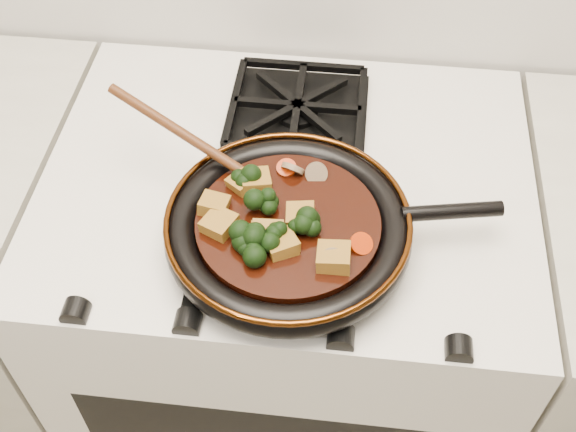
# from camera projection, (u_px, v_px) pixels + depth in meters

# --- Properties ---
(stove) EXTENTS (0.76, 0.60, 0.90)m
(stove) POSITION_uv_depth(u_px,v_px,m) (288.00, 329.00, 1.46)
(stove) COLOR silver
(stove) RESTS_ON ground
(burner_grate_front) EXTENTS (0.23, 0.23, 0.03)m
(burner_grate_front) POSITION_uv_depth(u_px,v_px,m) (277.00, 242.00, 1.01)
(burner_grate_front) COLOR black
(burner_grate_front) RESTS_ON stove
(burner_grate_back) EXTENTS (0.23, 0.23, 0.03)m
(burner_grate_back) POSITION_uv_depth(u_px,v_px,m) (297.00, 110.00, 1.19)
(burner_grate_back) COLOR black
(burner_grate_back) RESTS_ON stove
(skillet) EXTENTS (0.46, 0.34, 0.05)m
(skillet) POSITION_uv_depth(u_px,v_px,m) (290.00, 228.00, 0.99)
(skillet) COLOR black
(skillet) RESTS_ON burner_grate_front
(braising_sauce) EXTENTS (0.25, 0.25, 0.02)m
(braising_sauce) POSITION_uv_depth(u_px,v_px,m) (288.00, 226.00, 0.99)
(braising_sauce) COLOR black
(braising_sauce) RESTS_ON skillet
(tofu_cube_0) EXTENTS (0.05, 0.05, 0.02)m
(tofu_cube_0) POSITION_uv_depth(u_px,v_px,m) (219.00, 224.00, 0.97)
(tofu_cube_0) COLOR olive
(tofu_cube_0) RESTS_ON braising_sauce
(tofu_cube_1) EXTENTS (0.04, 0.04, 0.03)m
(tofu_cube_1) POSITION_uv_depth(u_px,v_px,m) (214.00, 205.00, 0.99)
(tofu_cube_1) COLOR olive
(tofu_cube_1) RESTS_ON braising_sauce
(tofu_cube_2) EXTENTS (0.05, 0.05, 0.03)m
(tofu_cube_2) POSITION_uv_depth(u_px,v_px,m) (281.00, 245.00, 0.94)
(tofu_cube_2) COLOR olive
(tofu_cube_2) RESTS_ON braising_sauce
(tofu_cube_3) EXTENTS (0.05, 0.05, 0.03)m
(tofu_cube_3) POSITION_uv_depth(u_px,v_px,m) (241.00, 183.00, 1.02)
(tofu_cube_3) COLOR olive
(tofu_cube_3) RESTS_ON braising_sauce
(tofu_cube_4) EXTENTS (0.04, 0.04, 0.02)m
(tofu_cube_4) POSITION_uv_depth(u_px,v_px,m) (300.00, 216.00, 0.98)
(tofu_cube_4) COLOR olive
(tofu_cube_4) RESTS_ON braising_sauce
(tofu_cube_5) EXTENTS (0.04, 0.04, 0.03)m
(tofu_cube_5) POSITION_uv_depth(u_px,v_px,m) (265.00, 236.00, 0.95)
(tofu_cube_5) COLOR olive
(tofu_cube_5) RESTS_ON braising_sauce
(tofu_cube_6) EXTENTS (0.04, 0.05, 0.03)m
(tofu_cube_6) POSITION_uv_depth(u_px,v_px,m) (334.00, 258.00, 0.93)
(tofu_cube_6) COLOR olive
(tofu_cube_6) RESTS_ON braising_sauce
(tofu_cube_7) EXTENTS (0.05, 0.05, 0.02)m
(tofu_cube_7) POSITION_uv_depth(u_px,v_px,m) (283.00, 243.00, 0.95)
(tofu_cube_7) COLOR olive
(tofu_cube_7) RESTS_ON braising_sauce
(tofu_cube_8) EXTENTS (0.05, 0.05, 0.03)m
(tofu_cube_8) POSITION_uv_depth(u_px,v_px,m) (268.00, 236.00, 0.95)
(tofu_cube_8) COLOR olive
(tofu_cube_8) RESTS_ON braising_sauce
(tofu_cube_9) EXTENTS (0.05, 0.05, 0.03)m
(tofu_cube_9) POSITION_uv_depth(u_px,v_px,m) (256.00, 182.00, 1.02)
(tofu_cube_9) COLOR olive
(tofu_cube_9) RESTS_ON braising_sauce
(broccoli_floret_0) EXTENTS (0.08, 0.09, 0.07)m
(broccoli_floret_0) POSITION_uv_depth(u_px,v_px,m) (241.00, 183.00, 1.01)
(broccoli_floret_0) COLOR black
(broccoli_floret_0) RESTS_ON braising_sauce
(broccoli_floret_1) EXTENTS (0.08, 0.08, 0.08)m
(broccoli_floret_1) POSITION_uv_depth(u_px,v_px,m) (306.00, 222.00, 0.96)
(broccoli_floret_1) COLOR black
(broccoli_floret_1) RESTS_ON braising_sauce
(broccoli_floret_2) EXTENTS (0.09, 0.09, 0.07)m
(broccoli_floret_2) POSITION_uv_depth(u_px,v_px,m) (263.00, 202.00, 0.99)
(broccoli_floret_2) COLOR black
(broccoli_floret_2) RESTS_ON braising_sauce
(broccoli_floret_3) EXTENTS (0.09, 0.09, 0.07)m
(broccoli_floret_3) POSITION_uv_depth(u_px,v_px,m) (250.00, 241.00, 0.94)
(broccoli_floret_3) COLOR black
(broccoli_floret_3) RESTS_ON braising_sauce
(broccoli_floret_4) EXTENTS (0.09, 0.09, 0.06)m
(broccoli_floret_4) POSITION_uv_depth(u_px,v_px,m) (252.00, 250.00, 0.94)
(broccoli_floret_4) COLOR black
(broccoli_floret_4) RESTS_ON braising_sauce
(broccoli_floret_5) EXTENTS (0.08, 0.08, 0.05)m
(broccoli_floret_5) POSITION_uv_depth(u_px,v_px,m) (281.00, 239.00, 0.95)
(broccoli_floret_5) COLOR black
(broccoli_floret_5) RESTS_ON braising_sauce
(carrot_coin_0) EXTENTS (0.03, 0.03, 0.02)m
(carrot_coin_0) POSITION_uv_depth(u_px,v_px,m) (286.00, 168.00, 1.04)
(carrot_coin_0) COLOR #AE2804
(carrot_coin_0) RESTS_ON braising_sauce
(carrot_coin_1) EXTENTS (0.03, 0.03, 0.01)m
(carrot_coin_1) POSITION_uv_depth(u_px,v_px,m) (229.00, 225.00, 0.97)
(carrot_coin_1) COLOR #AE2804
(carrot_coin_1) RESTS_ON braising_sauce
(carrot_coin_2) EXTENTS (0.03, 0.03, 0.01)m
(carrot_coin_2) POSITION_uv_depth(u_px,v_px,m) (267.00, 234.00, 0.96)
(carrot_coin_2) COLOR #AE2804
(carrot_coin_2) RESTS_ON braising_sauce
(carrot_coin_3) EXTENTS (0.03, 0.03, 0.02)m
(carrot_coin_3) POSITION_uv_depth(u_px,v_px,m) (219.00, 221.00, 0.97)
(carrot_coin_3) COLOR #AE2804
(carrot_coin_3) RESTS_ON braising_sauce
(carrot_coin_4) EXTENTS (0.03, 0.03, 0.03)m
(carrot_coin_4) POSITION_uv_depth(u_px,v_px,m) (361.00, 244.00, 0.95)
(carrot_coin_4) COLOR #AE2804
(carrot_coin_4) RESTS_ON braising_sauce
(mushroom_slice_0) EXTENTS (0.04, 0.04, 0.03)m
(mushroom_slice_0) POSITION_uv_depth(u_px,v_px,m) (332.00, 261.00, 0.93)
(mushroom_slice_0) COLOR #7D6448
(mushroom_slice_0) RESTS_ON braising_sauce
(mushroom_slice_1) EXTENTS (0.04, 0.04, 0.03)m
(mushroom_slice_1) POSITION_uv_depth(u_px,v_px,m) (293.00, 169.00, 1.03)
(mushroom_slice_1) COLOR #7D6448
(mushroom_slice_1) RESTS_ON braising_sauce
(mushroom_slice_2) EXTENTS (0.04, 0.03, 0.03)m
(mushroom_slice_2) POSITION_uv_depth(u_px,v_px,m) (316.00, 173.00, 1.03)
(mushroom_slice_2) COLOR #7D6448
(mushroom_slice_2) RESTS_ON braising_sauce
(wooden_spoon) EXTENTS (0.15, 0.08, 0.25)m
(wooden_spoon) POSITION_uv_depth(u_px,v_px,m) (212.00, 152.00, 1.03)
(wooden_spoon) COLOR #4B2610
(wooden_spoon) RESTS_ON braising_sauce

